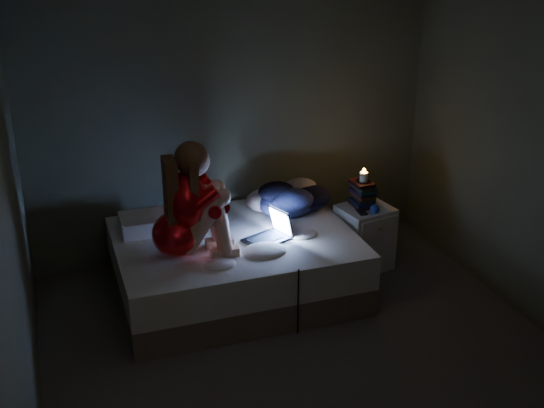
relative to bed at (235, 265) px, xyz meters
name	(u,v)px	position (x,y,z in m)	size (l,w,h in m)	color
floor	(311,364)	(0.23, -1.10, -0.27)	(3.60, 3.80, 0.02)	#4A4745
wall_back	(233,113)	(0.23, 0.81, 1.04)	(3.60, 0.02, 2.60)	#515844
wall_front	(506,368)	(0.23, -3.01, 1.04)	(3.60, 0.02, 2.60)	#515844
wall_left	(10,231)	(-1.58, -1.10, 1.04)	(0.02, 3.80, 2.60)	#515844
bed	(235,265)	(0.00, 0.00, 0.00)	(1.88, 1.41, 0.52)	beige
pillow	(149,223)	(-0.62, 0.33, 0.33)	(0.46, 0.33, 0.13)	silver
woman	(174,202)	(-0.51, -0.21, 0.71)	(0.56, 0.36, 0.90)	#920008
laptop	(267,226)	(0.22, -0.16, 0.38)	(0.35, 0.25, 0.25)	black
clothes_pile	(286,197)	(0.54, 0.29, 0.41)	(0.52, 0.41, 0.31)	navy
nightstand	(364,237)	(1.20, 0.08, 0.02)	(0.43, 0.38, 0.57)	silver
book_stack	(363,193)	(1.18, 0.12, 0.43)	(0.19, 0.25, 0.24)	black
candle	(364,176)	(1.18, 0.12, 0.59)	(0.07, 0.07, 0.08)	beige
phone	(359,211)	(1.10, 0.02, 0.31)	(0.07, 0.14, 0.01)	black
blue_orb	(372,210)	(1.18, -0.06, 0.35)	(0.08, 0.08, 0.08)	navy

